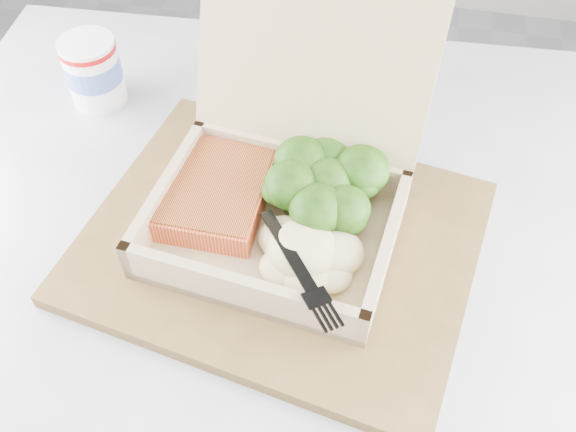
% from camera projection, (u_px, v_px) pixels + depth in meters
% --- Properties ---
extents(cafe_table, '(0.88, 0.88, 0.74)m').
position_uv_depth(cafe_table, '(271.00, 373.00, 0.75)').
color(cafe_table, black).
rests_on(cafe_table, floor).
extents(serving_tray, '(0.41, 0.35, 0.02)m').
position_uv_depth(serving_tray, '(280.00, 242.00, 0.63)').
color(serving_tray, brown).
rests_on(serving_tray, cafe_table).
extents(takeout_container, '(0.25, 0.27, 0.21)m').
position_uv_depth(takeout_container, '(287.00, 172.00, 0.61)').
color(takeout_container, tan).
rests_on(takeout_container, serving_tray).
extents(salmon_fillet, '(0.10, 0.12, 0.03)m').
position_uv_depth(salmon_fillet, '(217.00, 193.00, 0.63)').
color(salmon_fillet, '#FF6531').
rests_on(salmon_fillet, takeout_container).
extents(broccoli_pile, '(0.12, 0.12, 0.04)m').
position_uv_depth(broccoli_pile, '(327.00, 189.00, 0.62)').
color(broccoli_pile, '#366D18').
rests_on(broccoli_pile, takeout_container).
extents(mashed_potatoes, '(0.11, 0.09, 0.04)m').
position_uv_depth(mashed_potatoes, '(303.00, 249.00, 0.58)').
color(mashed_potatoes, beige).
rests_on(mashed_potatoes, takeout_container).
extents(plastic_fork, '(0.10, 0.13, 0.02)m').
position_uv_depth(plastic_fork, '(279.00, 233.00, 0.57)').
color(plastic_fork, black).
rests_on(plastic_fork, mashed_potatoes).
extents(paper_cup, '(0.07, 0.07, 0.08)m').
position_uv_depth(paper_cup, '(93.00, 70.00, 0.74)').
color(paper_cup, white).
rests_on(paper_cup, cafe_table).
extents(receipt, '(0.09, 0.15, 0.00)m').
position_uv_depth(receipt, '(294.00, 112.00, 0.76)').
color(receipt, white).
rests_on(receipt, cafe_table).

